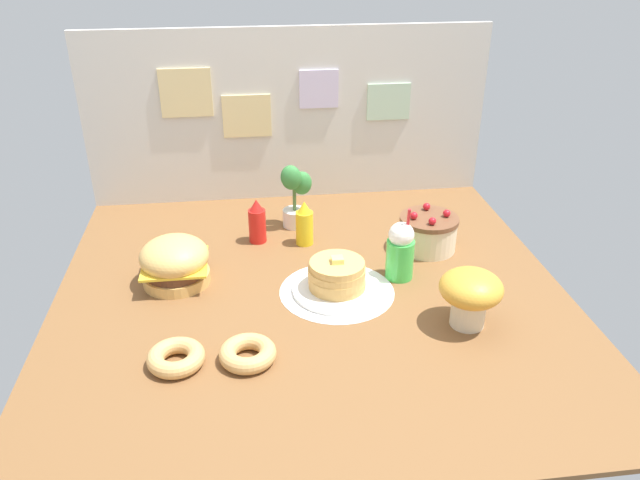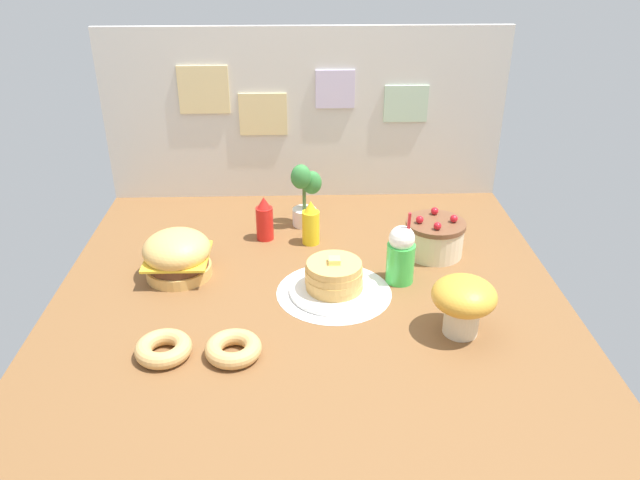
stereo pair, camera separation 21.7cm
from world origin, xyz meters
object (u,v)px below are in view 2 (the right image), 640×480
object	(u,v)px
pancake_stack	(334,279)
layer_cake	(435,237)
cream_soda_cup	(401,254)
donut_chocolate	(233,348)
mushroom_stool	(464,301)
donut_pink_glaze	(163,348)
burger	(177,255)
ketchup_bottle	(265,220)
potted_plant	(305,192)
mustard_bottle	(311,224)

from	to	relation	value
pancake_stack	layer_cake	bearing A→B (deg)	33.67
cream_soda_cup	donut_chocolate	bearing A→B (deg)	-143.43
pancake_stack	mushroom_stool	size ratio (longest dim) A/B	1.55
pancake_stack	donut_pink_glaze	world-z (taller)	pancake_stack
burger	ketchup_bottle	world-z (taller)	ketchup_bottle
cream_soda_cup	layer_cake	bearing A→B (deg)	50.66
burger	potted_plant	xyz separation A→B (m)	(0.54, 0.47, 0.08)
layer_cake	cream_soda_cup	world-z (taller)	cream_soda_cup
burger	donut_pink_glaze	xyz separation A→B (m)	(0.04, -0.55, -0.06)
ketchup_bottle	mustard_bottle	world-z (taller)	same
mushroom_stool	layer_cake	bearing A→B (deg)	88.27
burger	pancake_stack	size ratio (longest dim) A/B	0.78
burger	mustard_bottle	distance (m)	0.63
cream_soda_cup	mushroom_stool	world-z (taller)	cream_soda_cup
cream_soda_cup	donut_pink_glaze	xyz separation A→B (m)	(-0.89, -0.47, -0.09)
layer_cake	potted_plant	world-z (taller)	potted_plant
burger	mustard_bottle	bearing A→B (deg)	26.03
potted_plant	layer_cake	bearing A→B (deg)	-28.58
ketchup_bottle	mustard_bottle	size ratio (longest dim) A/B	1.00
donut_chocolate	pancake_stack	bearing A→B (deg)	47.24
donut_chocolate	mushroom_stool	bearing A→B (deg)	7.72
burger	potted_plant	size ratio (longest dim) A/B	0.87
potted_plant	mushroom_stool	size ratio (longest dim) A/B	1.39
potted_plant	mushroom_stool	xyz separation A→B (m)	(0.56, -0.91, -0.04)
pancake_stack	donut_chocolate	bearing A→B (deg)	-132.76
burger	pancake_stack	distance (m)	0.67
potted_plant	mushroom_stool	distance (m)	1.07
donut_chocolate	potted_plant	size ratio (longest dim) A/B	0.61
mustard_bottle	pancake_stack	bearing A→B (deg)	-78.93
ketchup_bottle	mushroom_stool	world-z (taller)	mushroom_stool
pancake_stack	donut_pink_glaze	bearing A→B (deg)	-147.39
donut_pink_glaze	burger	bearing A→B (deg)	93.98
mustard_bottle	donut_chocolate	size ratio (longest dim) A/B	1.08
burger	donut_pink_glaze	distance (m)	0.55
potted_plant	donut_pink_glaze	bearing A→B (deg)	-116.23
donut_pink_glaze	potted_plant	size ratio (longest dim) A/B	0.61
cream_soda_cup	mushroom_stool	bearing A→B (deg)	-65.31
donut_pink_glaze	donut_chocolate	world-z (taller)	same
mustard_bottle	donut_chocolate	world-z (taller)	mustard_bottle
donut_chocolate	potted_plant	bearing A→B (deg)	75.83
layer_cake	mustard_bottle	size ratio (longest dim) A/B	1.25
mushroom_stool	potted_plant	bearing A→B (deg)	121.46
burger	cream_soda_cup	bearing A→B (deg)	-4.62
donut_chocolate	donut_pink_glaze	bearing A→B (deg)	178.04
mushroom_stool	donut_pink_glaze	bearing A→B (deg)	-174.47
mushroom_stool	donut_chocolate	bearing A→B (deg)	-172.28
donut_pink_glaze	mushroom_stool	bearing A→B (deg)	5.53
donut_pink_glaze	layer_cake	bearing A→B (deg)	33.07
potted_plant	mustard_bottle	bearing A→B (deg)	-82.35
mustard_bottle	cream_soda_cup	size ratio (longest dim) A/B	0.67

